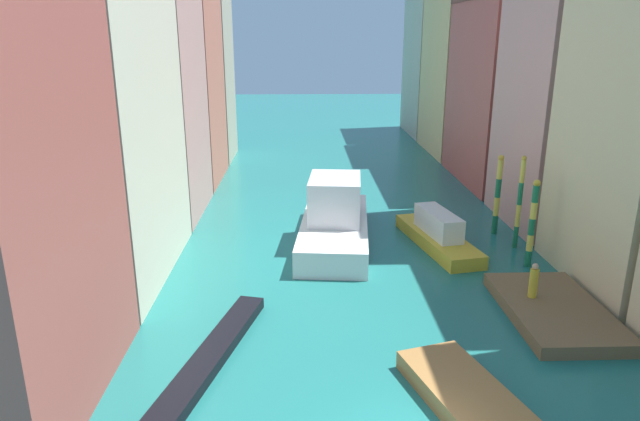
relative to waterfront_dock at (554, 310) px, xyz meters
name	(u,v)px	position (x,y,z in m)	size (l,w,h in m)	color
ground_plane	(346,204)	(-7.34, 16.64, -0.27)	(154.00, 154.00, 0.00)	#1E6B66
building_left_1	(71,88)	(-20.64, 5.24, 8.63)	(7.61, 11.14, 17.77)	beige
building_left_2	(134,71)	(-20.64, 15.08, 8.81)	(7.61, 8.39, 18.12)	tan
building_left_3	(168,76)	(-20.64, 23.95, 7.93)	(7.61, 9.00, 16.37)	#C6705B
building_left_4	(188,61)	(-20.64, 32.47, 8.69)	(7.61, 7.19, 17.88)	#BCB299
building_right_2	(588,37)	(5.95, 12.25, 10.80)	(7.61, 8.43, 22.12)	tan
building_right_3	(514,89)	(5.95, 22.84, 6.97)	(7.61, 12.06, 14.44)	#B25147
building_right_4	(471,62)	(5.95, 34.65, 8.46)	(7.61, 11.16, 17.42)	#DBB77A
building_right_5	(443,61)	(5.95, 45.91, 8.09)	(7.61, 11.01, 16.70)	#BCB299
waterfront_dock	(554,310)	(0.00, 0.00, 0.00)	(3.85, 6.62, 0.53)	brown
person_on_dock	(534,282)	(-0.67, 0.76, 0.97)	(0.36, 0.36, 1.52)	gold
mooring_pole_0	(532,223)	(0.96, 5.31, 2.04)	(0.35, 0.35, 4.51)	#197247
mooring_pole_1	(519,202)	(1.27, 7.94, 2.35)	(0.27, 0.27, 5.14)	#197247
mooring_pole_2	(498,194)	(0.91, 10.29, 2.14)	(0.35, 0.35, 4.70)	#197247
vaporetto_white	(335,220)	(-8.60, 9.07, 1.04)	(4.57, 10.68, 3.76)	white
gondola_black	(208,360)	(-13.75, -3.21, -0.05)	(3.35, 9.36, 0.44)	black
motorboat_0	(467,397)	(-5.27, -5.77, 0.05)	(3.75, 5.80, 0.64)	olive
motorboat_1	(438,234)	(-2.95, 8.31, 0.45)	(3.48, 7.79, 1.98)	gold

